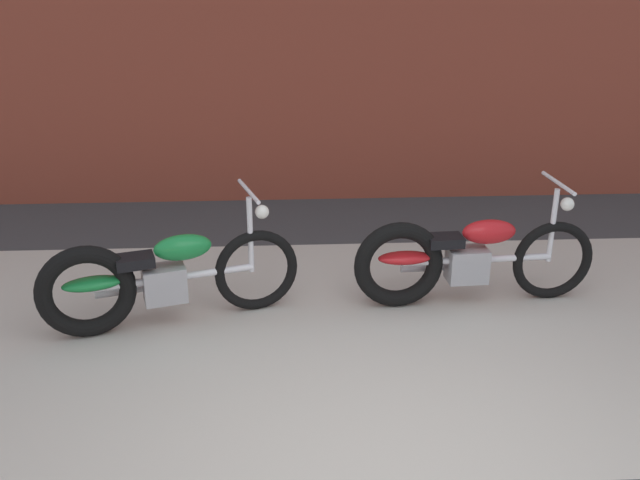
% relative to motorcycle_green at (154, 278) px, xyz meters
% --- Properties ---
extents(sidewalk_slab, '(36.00, 3.50, 0.01)m').
position_rel_motorcycle_green_xyz_m(sidewalk_slab, '(1.58, -0.17, -0.40)').
color(sidewalk_slab, '#B2ADA3').
rests_on(sidewalk_slab, ground).
extents(motorcycle_green, '(1.95, 0.81, 1.03)m').
position_rel_motorcycle_green_xyz_m(motorcycle_green, '(0.00, 0.00, 0.00)').
color(motorcycle_green, black).
rests_on(motorcycle_green, ground).
extents(motorcycle_red, '(2.01, 0.58, 1.03)m').
position_rel_motorcycle_green_xyz_m(motorcycle_red, '(2.41, 0.25, 0.00)').
color(motorcycle_red, black).
rests_on(motorcycle_red, ground).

